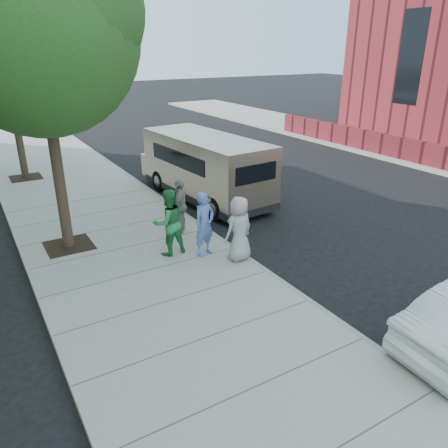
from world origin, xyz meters
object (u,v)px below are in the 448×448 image
(tree_far, at_px, (5,53))
(person_officer, at_px, (204,224))
(person_gray_shirt, at_px, (239,229))
(parking_meter, at_px, (205,209))
(van, at_px, (204,166))
(person_striped_polo, at_px, (181,206))
(person_green_shirt, at_px, (169,222))
(tree_near, at_px, (38,26))

(tree_far, distance_m, person_officer, 11.04)
(person_gray_shirt, bearing_deg, parking_meter, -90.32)
(tree_far, height_order, van, tree_far)
(tree_far, xyz_separation_m, person_gray_shirt, (3.45, -10.61, -3.91))
(person_striped_polo, bearing_deg, person_green_shirt, 0.36)
(van, bearing_deg, person_green_shirt, -133.44)
(person_green_shirt, bearing_deg, van, -132.15)
(van, relative_size, person_striped_polo, 3.96)
(parking_meter, distance_m, person_gray_shirt, 1.34)
(person_officer, relative_size, person_gray_shirt, 1.01)
(person_green_shirt, distance_m, person_gray_shirt, 1.80)
(van, distance_m, person_officer, 4.88)
(person_striped_polo, bearing_deg, tree_near, -65.02)
(parking_meter, distance_m, van, 4.15)
(van, bearing_deg, person_gray_shirt, -113.52)
(parking_meter, bearing_deg, tree_near, 161.36)
(tree_near, height_order, person_green_shirt, tree_near)
(person_green_shirt, bearing_deg, person_officer, 144.22)
(tree_far, distance_m, person_striped_polo, 9.64)
(parking_meter, xyz_separation_m, van, (1.95, 3.66, 0.09))
(person_striped_polo, bearing_deg, tree_far, -122.45)
(parking_meter, distance_m, person_officer, 0.74)
(person_officer, height_order, person_gray_shirt, person_officer)
(van, height_order, person_green_shirt, van)
(person_green_shirt, bearing_deg, tree_far, -80.49)
(tree_near, height_order, tree_far, tree_near)
(van, bearing_deg, person_striped_polo, -134.18)
(tree_near, bearing_deg, van, 20.75)
(van, bearing_deg, person_officer, -122.85)
(tree_far, xyz_separation_m, person_officer, (2.86, -9.92, -3.90))
(parking_meter, distance_m, person_striped_polo, 1.06)
(tree_near, xyz_separation_m, person_green_shirt, (2.10, -1.83, -4.53))
(parking_meter, relative_size, van, 0.21)
(person_striped_polo, bearing_deg, person_officer, 33.39)
(person_green_shirt, bearing_deg, person_striped_polo, -130.41)
(person_gray_shirt, bearing_deg, tree_near, -50.97)
(person_green_shirt, height_order, person_gray_shirt, person_green_shirt)
(tree_far, relative_size, person_striped_polo, 4.14)
(parking_meter, bearing_deg, person_officer, -111.96)
(person_gray_shirt, distance_m, person_striped_polo, 2.38)
(van, bearing_deg, parking_meter, -122.42)
(tree_far, height_order, person_gray_shirt, tree_far)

